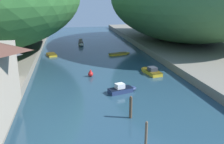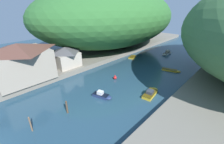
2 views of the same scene
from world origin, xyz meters
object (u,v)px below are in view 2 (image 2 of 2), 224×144
Objects in this scene: boat_near_quay at (167,53)px; boat_far_upstream at (133,57)px; waterfront_building at (21,61)px; boat_moored_right at (103,96)px; boat_mid_channel at (172,70)px; channel_buoy_near at (115,77)px; boathouse_shed at (66,56)px; boat_cabin_cruiser at (151,93)px.

boat_near_quay is 13.26m from boat_far_upstream.
waterfront_building reaches higher than boat_moored_right.
boat_mid_channel is at bearing 54.41° from waterfront_building.
boat_near_quay is at bearing 72.22° from waterfront_building.
boat_mid_channel is at bearing 151.75° from boat_moored_right.
boat_near_quay reaches higher than boat_moored_right.
channel_buoy_near reaches higher than boat_mid_channel.
boat_moored_right is (17.08, -2.49, -3.63)m from boathouse_shed.
boat_near_quay is at bearing 100.67° from boat_cabin_cruiser.
boat_moored_right is at bearing -28.78° from boat_mid_channel.
boat_near_quay is 35.51m from boat_moored_right.
boat_far_upstream is 3.63× the size of channel_buoy_near.
waterfront_building is 2.40× the size of boat_mid_channel.
boat_moored_right reaches higher than boat_far_upstream.
boat_cabin_cruiser is (23.50, 5.10, -3.65)m from boathouse_shed.
boat_mid_channel is 15.08m from boat_far_upstream.
boat_mid_channel is at bearing 88.96° from boat_cabin_cruiser.
boat_moored_right reaches higher than boat_mid_channel.
boathouse_shed is 14.89m from channel_buoy_near.
boat_cabin_cruiser is at bearing 123.10° from boat_moored_right.
boat_far_upstream is (-7.17, -11.15, -0.24)m from boat_near_quay.
boat_near_quay reaches higher than channel_buoy_near.
boat_moored_right is 9.94m from boat_cabin_cruiser.
boathouse_shed is at bearing -65.01° from boat_mid_channel.
boathouse_shed reaches higher than boat_moored_right.
waterfront_building is at bearing 73.94° from boat_near_quay.
boat_moored_right is (3.24, -35.36, -0.06)m from boat_near_quay.
waterfront_building is 21.59m from channel_buoy_near.
waterfront_building is at bearing -80.91° from boat_moored_right.
boat_mid_channel is 16.60m from channel_buoy_near.
boat_near_quay is 0.99× the size of boat_mid_channel.
boat_cabin_cruiser reaches higher than channel_buoy_near.
waterfront_building is at bearing -116.72° from boat_far_upstream.
boat_near_quay is (14.01, 43.69, -5.01)m from waterfront_building.
boat_mid_channel is 22.54m from boat_moored_right.
waterfront_building reaches higher than boat_cabin_cruiser.
boat_near_quay is at bearing 89.36° from channel_buoy_near.
waterfront_building is 37.77m from boat_mid_channel.
channel_buoy_near reaches higher than boat_far_upstream.
channel_buoy_near is (-0.31, -27.78, -0.00)m from boat_near_quay.
boat_mid_channel is at bearing 42.21° from boathouse_shed.
boat_far_upstream is at bearing 112.41° from channel_buoy_near.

